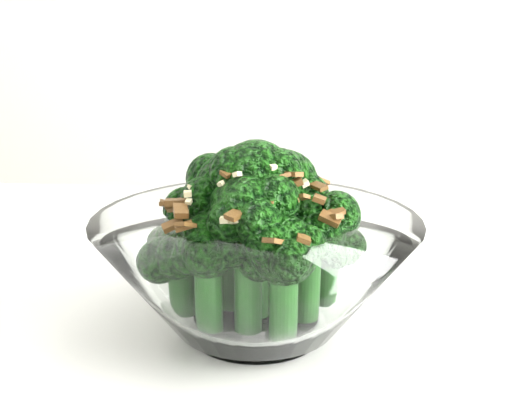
# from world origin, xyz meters

# --- Properties ---
(broccoli_dish) EXTENTS (0.22, 0.22, 0.14)m
(broccoli_dish) POSITION_xyz_m (0.24, 0.12, 0.80)
(broccoli_dish) COLOR white
(broccoli_dish) RESTS_ON table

